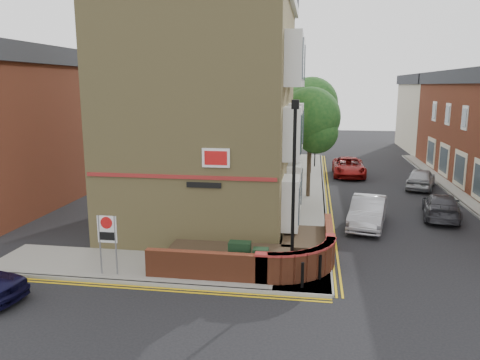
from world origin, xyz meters
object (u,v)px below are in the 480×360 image
Objects in this scene: utility_cabinet_large at (240,258)px; silver_car_near at (368,212)px; lamppost at (293,190)px; zone_sign at (107,234)px.

silver_car_near is (5.30, 7.09, 0.02)m from utility_cabinet_large.
lamppost is 6.85m from zone_sign.
utility_cabinet_large is 8.85m from silver_car_near.
utility_cabinet_large is 0.27× the size of silver_car_near.
silver_car_near reaches higher than utility_cabinet_large.
zone_sign is 12.77m from silver_car_near.
lamppost is 1.40× the size of silver_car_near.
utility_cabinet_large is at bearing 176.99° from lamppost.
lamppost is at bearing -104.01° from silver_car_near.
zone_sign is at bearing -173.93° from lamppost.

